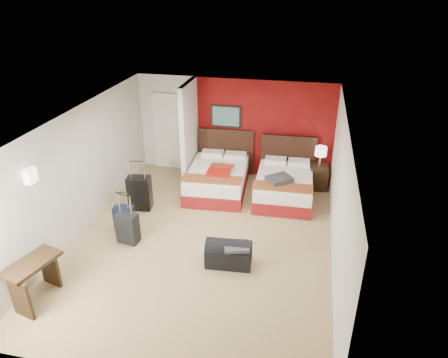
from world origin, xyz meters
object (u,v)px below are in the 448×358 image
(bed_left, at_px, (217,180))
(nightstand, at_px, (318,177))
(suitcase_charcoal, at_px, (128,229))
(bed_right, at_px, (284,187))
(desk, at_px, (36,281))
(red_suitcase_open, at_px, (220,170))
(suitcase_navy, at_px, (124,219))
(table_lamp, at_px, (320,157))
(suitcase_black, at_px, (140,194))
(duffel_bag, at_px, (229,254))

(bed_left, height_order, nightstand, nightstand)
(suitcase_charcoal, bearing_deg, bed_right, 49.16)
(bed_left, bearing_deg, desk, -118.63)
(bed_right, xyz_separation_m, nightstand, (0.78, 0.67, 0.02))
(red_suitcase_open, distance_m, suitcase_navy, 2.57)
(table_lamp, xyz_separation_m, suitcase_charcoal, (-3.60, -3.13, -0.55))
(table_lamp, xyz_separation_m, suitcase_navy, (-3.85, -2.75, -0.59))
(bed_left, distance_m, suitcase_navy, 2.57)
(nightstand, relative_size, desk, 0.67)
(suitcase_charcoal, bearing_deg, table_lamp, 49.06)
(bed_right, bearing_deg, suitcase_black, -160.58)
(bed_left, height_order, table_lamp, table_lamp)
(duffel_bag, xyz_separation_m, desk, (-2.83, -1.55, 0.16))
(red_suitcase_open, height_order, duffel_bag, red_suitcase_open)
(duffel_bag, relative_size, desk, 0.92)
(desk, bearing_deg, suitcase_navy, 91.22)
(table_lamp, bearing_deg, duffel_bag, -114.48)
(suitcase_charcoal, height_order, suitcase_navy, suitcase_charcoal)
(suitcase_navy, bearing_deg, bed_left, 52.99)
(suitcase_black, bearing_deg, bed_right, 13.21)
(nightstand, distance_m, suitcase_black, 4.30)
(bed_right, relative_size, suitcase_black, 2.45)
(bed_left, relative_size, red_suitcase_open, 2.67)
(suitcase_navy, bearing_deg, suitcase_black, 89.28)
(red_suitcase_open, bearing_deg, duffel_bag, -75.29)
(suitcase_navy, xyz_separation_m, duffel_bag, (2.31, -0.63, -0.05))
(bed_right, height_order, desk, desk)
(suitcase_black, xyz_separation_m, suitcase_charcoal, (0.27, -1.28, -0.08))
(nightstand, relative_size, suitcase_charcoal, 1.00)
(bed_left, xyz_separation_m, suitcase_navy, (-1.47, -2.10, -0.03))
(table_lamp, height_order, suitcase_navy, table_lamp)
(nightstand, bearing_deg, desk, -137.80)
(table_lamp, height_order, duffel_bag, table_lamp)
(suitcase_charcoal, height_order, duffel_bag, suitcase_charcoal)
(nightstand, xyz_separation_m, desk, (-4.37, -4.93, 0.07))
(suitcase_navy, height_order, duffel_bag, suitcase_navy)
(red_suitcase_open, bearing_deg, nightstand, 17.28)
(bed_left, bearing_deg, nightstand, 11.60)
(bed_left, height_order, suitcase_navy, bed_left)
(nightstand, height_order, table_lamp, table_lamp)
(suitcase_black, relative_size, duffel_bag, 0.92)
(table_lamp, bearing_deg, suitcase_navy, -144.47)
(bed_right, xyz_separation_m, table_lamp, (0.78, 0.67, 0.57))
(suitcase_charcoal, xyz_separation_m, desk, (-0.77, -1.80, 0.07))
(bed_left, xyz_separation_m, nightstand, (2.38, 0.65, 0.01))
(bed_left, relative_size, suitcase_charcoal, 3.21)
(red_suitcase_open, bearing_deg, bed_left, 134.05)
(red_suitcase_open, xyz_separation_m, suitcase_charcoal, (-1.32, -2.38, -0.32))
(suitcase_charcoal, bearing_deg, suitcase_black, 110.10)
(bed_right, relative_size, table_lamp, 3.78)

